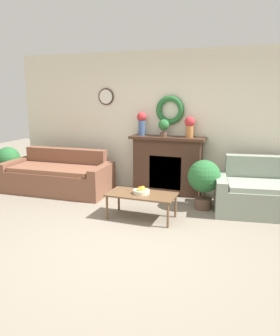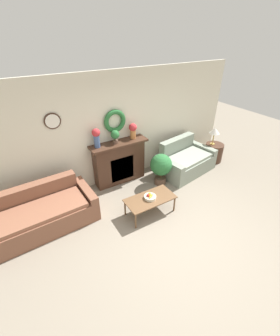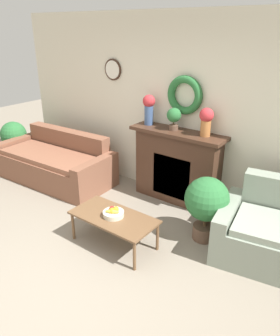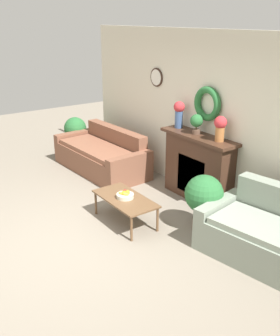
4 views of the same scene
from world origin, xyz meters
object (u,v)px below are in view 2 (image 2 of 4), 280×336
object	(u,v)px
side_table_by_loveseat	(214,152)
table_lamp	(215,131)
potted_plant_on_mantel	(115,135)
coffee_table	(150,200)
vase_on_mantel_right	(133,130)
vase_on_mantel_left	(96,137)
couch_left	(41,214)
loveseat_right	(185,161)
fireplace	(119,162)
potted_plant_floor_by_loveseat	(161,166)
fruit_bowl	(150,197)

from	to	relation	value
side_table_by_loveseat	table_lamp	bearing A→B (deg)	141.34
side_table_by_loveseat	potted_plant_on_mantel	bearing A→B (deg)	170.70
coffee_table	vase_on_mantel_right	world-z (taller)	vase_on_mantel_right
table_lamp	vase_on_mantel_left	distance (m)	3.40
side_table_by_loveseat	vase_on_mantel_right	bearing A→B (deg)	168.46
couch_left	loveseat_right	bearing A→B (deg)	-0.80
fireplace	side_table_by_loveseat	distance (m)	2.94
vase_on_mantel_left	potted_plant_on_mantel	xyz separation A→B (m)	(0.45, -0.02, -0.07)
couch_left	vase_on_mantel_right	world-z (taller)	vase_on_mantel_right
loveseat_right	vase_on_mantel_left	world-z (taller)	vase_on_mantel_left
potted_plant_floor_by_loveseat	fruit_bowl	bearing A→B (deg)	-137.13
fireplace	loveseat_right	xyz separation A→B (m)	(1.76, -0.48, -0.25)
vase_on_mantel_right	table_lamp	bearing A→B (deg)	-10.65
coffee_table	vase_on_mantel_right	size ratio (longest dim) A/B	2.73
vase_on_mantel_right	potted_plant_on_mantel	size ratio (longest dim) A/B	1.20
loveseat_right	coffee_table	distance (m)	2.01
vase_on_mantel_left	potted_plant_floor_by_loveseat	bearing A→B (deg)	-26.38
loveseat_right	vase_on_mantel_left	xyz separation A→B (m)	(-2.29, 0.49, 1.06)
fireplace	couch_left	world-z (taller)	fireplace
loveseat_right	fruit_bowl	distance (m)	2.02
side_table_by_loveseat	vase_on_mantel_left	world-z (taller)	vase_on_mantel_left
vase_on_mantel_left	vase_on_mantel_right	bearing A→B (deg)	-0.00
fireplace	vase_on_mantel_right	world-z (taller)	vase_on_mantel_right
couch_left	potted_plant_on_mantel	bearing A→B (deg)	14.00
couch_left	loveseat_right	world-z (taller)	loveseat_right
loveseat_right	fruit_bowl	size ratio (longest dim) A/B	6.62
table_lamp	potted_plant_on_mantel	distance (m)	2.95
fireplace	loveseat_right	bearing A→B (deg)	-15.23
loveseat_right	coffee_table	xyz separation A→B (m)	(-1.77, -0.95, 0.05)
side_table_by_loveseat	loveseat_right	bearing A→B (deg)	179.03
loveseat_right	side_table_by_loveseat	bearing A→B (deg)	-10.28
fireplace	table_lamp	size ratio (longest dim) A/B	2.81
coffee_table	potted_plant_on_mantel	size ratio (longest dim) A/B	3.27
loveseat_right	vase_on_mantel_left	size ratio (longest dim) A/B	3.75
fruit_bowl	potted_plant_floor_by_loveseat	distance (m)	1.13
fireplace	fruit_bowl	distance (m)	1.44
fruit_bowl	vase_on_mantel_left	size ratio (longest dim) A/B	0.57
coffee_table	table_lamp	bearing A→B (deg)	19.23
fruit_bowl	couch_left	bearing A→B (deg)	158.24
coffee_table	fruit_bowl	bearing A→B (deg)	163.81
potted_plant_on_mantel	vase_on_mantel_left	bearing A→B (deg)	177.45
side_table_by_loveseat	table_lamp	size ratio (longest dim) A/B	1.06
loveseat_right	potted_plant_floor_by_loveseat	world-z (taller)	loveseat_right
fireplace	potted_plant_on_mantel	xyz separation A→B (m)	(-0.08, -0.01, 0.74)
fruit_bowl	table_lamp	xyz separation A→B (m)	(2.83, 0.98, 0.50)
coffee_table	couch_left	bearing A→B (deg)	158.26
coffee_table	side_table_by_loveseat	bearing A→B (deg)	17.90
couch_left	loveseat_right	size ratio (longest dim) A/B	1.27
table_lamp	vase_on_mantel_left	world-z (taller)	vase_on_mantel_left
loveseat_right	potted_plant_on_mantel	size ratio (longest dim) A/B	5.24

